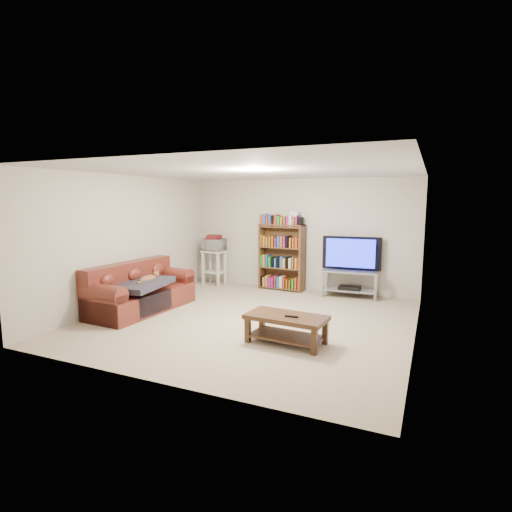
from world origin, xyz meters
The scene contains 19 objects.
floor centered at (0.00, 0.00, 0.00)m, with size 5.00×5.00×0.00m, color #BBA98B.
ceiling centered at (0.00, 0.00, 2.40)m, with size 5.00×5.00×0.00m, color white.
wall_back centered at (0.00, 2.50, 1.20)m, with size 5.00×5.00×0.00m, color beige.
wall_front centered at (0.00, -2.50, 1.20)m, with size 5.00×5.00×0.00m, color beige.
wall_left centered at (-2.50, 0.00, 1.20)m, with size 5.00×5.00×0.00m, color beige.
wall_right centered at (2.50, 0.00, 1.20)m, with size 5.00×5.00×0.00m, color beige.
sofa centered at (-2.07, -0.30, 0.30)m, with size 0.95×2.03×0.85m.
blanket centered at (-1.90, -0.44, 0.51)m, with size 0.77×0.99×0.10m, color #2C2934.
cat centered at (-1.89, -0.26, 0.57)m, with size 0.22×0.54×0.16m, color brown, non-canonical shape.
coffee_table centered at (0.89, -0.80, 0.28)m, with size 1.13×0.63×0.40m.
remote centered at (0.99, -0.86, 0.41)m, with size 0.18×0.05×0.02m, color black.
tv_stand centered at (1.17, 2.22, 0.37)m, with size 1.12×0.55×0.55m.
television centered at (1.17, 2.22, 0.88)m, with size 1.17×0.15×0.68m, color black.
dvd_player centered at (1.17, 2.22, 0.19)m, with size 0.44×0.31×0.06m, color black.
bookshelf centered at (-0.33, 2.29, 0.74)m, with size 1.01×0.38×1.44m.
shelf_clutter centered at (-0.24, 2.30, 1.54)m, with size 0.74×0.24×0.28m.
microwave_stand centered at (-1.93, 2.12, 0.51)m, with size 0.53×0.41×0.80m.
microwave centered at (-1.93, 2.12, 0.94)m, with size 0.49×0.33×0.27m, color silver.
game_boxes centered at (-1.93, 2.12, 1.10)m, with size 0.29×0.25×0.05m, color maroon.
Camera 1 is at (2.66, -5.78, 1.95)m, focal length 28.00 mm.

